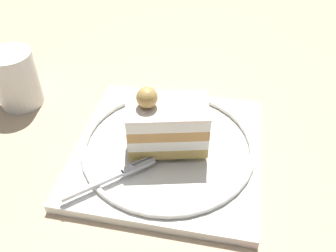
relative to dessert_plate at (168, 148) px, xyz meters
name	(u,v)px	position (x,y,z in m)	size (l,w,h in m)	color
ground_plane	(151,147)	(0.01, 0.02, -0.01)	(2.40, 2.40, 0.00)	tan
dessert_plate	(168,148)	(0.00, 0.00, 0.00)	(0.27, 0.27, 0.02)	white
cake_slice	(166,124)	(0.00, 0.00, 0.04)	(0.07, 0.11, 0.09)	tan
fork	(112,177)	(-0.07, 0.06, 0.01)	(0.08, 0.10, 0.00)	silver
drink_glass_far	(17,81)	(0.09, 0.24, 0.03)	(0.07, 0.07, 0.09)	white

